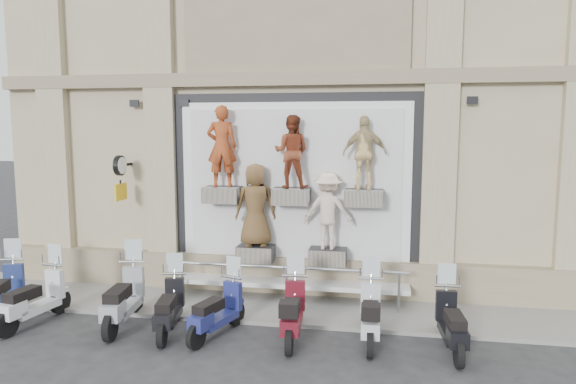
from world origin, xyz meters
name	(u,v)px	position (x,y,z in m)	size (l,w,h in m)	color
ground	(266,349)	(0.00, 0.00, 0.00)	(90.00, 90.00, 0.00)	#2A2A2C
sidewalk	(288,306)	(0.00, 2.10, 0.04)	(16.00, 2.20, 0.08)	gray
building	(317,52)	(0.00, 7.00, 6.00)	(14.00, 8.60, 12.00)	tan
shop_vitrine	(294,193)	(0.02, 2.75, 2.37)	(5.60, 0.83, 4.30)	black
guard_rail	(287,288)	(0.00, 2.00, 0.47)	(5.06, 0.10, 0.93)	#9EA0A5
clock_sign_bracket	(120,172)	(-3.90, 2.47, 2.80)	(0.10, 0.80, 1.02)	black
scooter_a	(2,282)	(-5.48, 0.49, 0.75)	(0.54, 1.85, 1.50)	navy
scooter_b	(33,288)	(-4.65, 0.31, 0.73)	(0.53, 1.81, 1.47)	silver
scooter_c	(123,287)	(-2.91, 0.53, 0.79)	(0.56, 1.93, 1.57)	gray
scooter_d	(169,297)	(-1.91, 0.37, 0.69)	(0.50, 1.71, 1.39)	black
scooter_e	(217,300)	(-1.00, 0.38, 0.69)	(0.49, 1.69, 1.37)	navy
scooter_f	(293,301)	(0.38, 0.48, 0.72)	(0.52, 1.77, 1.44)	#550E19
scooter_g	(371,304)	(1.75, 0.61, 0.71)	(0.51, 1.75, 1.42)	silver
scooter_h	(452,312)	(3.12, 0.47, 0.69)	(0.50, 1.71, 1.39)	black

